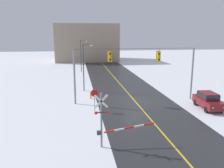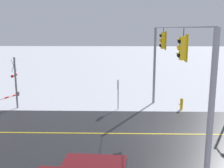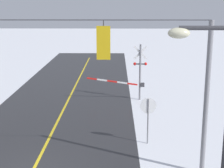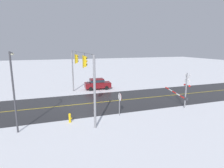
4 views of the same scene
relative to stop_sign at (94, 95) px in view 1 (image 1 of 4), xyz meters
name	(u,v)px [view 1 (image 1 of 4)]	position (x,y,z in m)	size (l,w,h in m)	color
ground_plane	(135,101)	(5.02, 3.00, -1.71)	(160.00, 160.00, 0.00)	white
road_asphalt	(125,89)	(5.02, 9.00, -1.71)	(9.00, 80.00, 0.01)	#28282B
lane_centre_line	(125,89)	(5.02, 9.00, -1.70)	(0.14, 72.00, 0.01)	gold
signal_span	(135,67)	(4.97, 2.99, 2.33)	(14.20, 0.47, 6.22)	gray
stop_sign	(94,95)	(0.00, 0.00, 0.00)	(0.80, 0.09, 2.35)	gray
railroad_crossing	(106,120)	(0.22, -7.89, 0.29)	(4.29, 0.31, 4.00)	gray
parked_car_maroon	(208,100)	(12.07, -0.85, -0.76)	(2.00, 4.28, 1.74)	maroon
streetlamp_near	(85,63)	(-0.56, 9.16, 2.20)	(1.39, 0.28, 6.50)	#38383D
streetlamp_far	(82,53)	(-0.56, 25.80, 2.20)	(1.39, 0.28, 6.50)	#38383D
fire_hydrant	(91,95)	(-0.10, 4.91, -1.25)	(0.24, 0.31, 0.88)	gold
building_distant	(86,42)	(1.34, 47.04, 3.49)	(17.42, 13.24, 10.40)	gray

